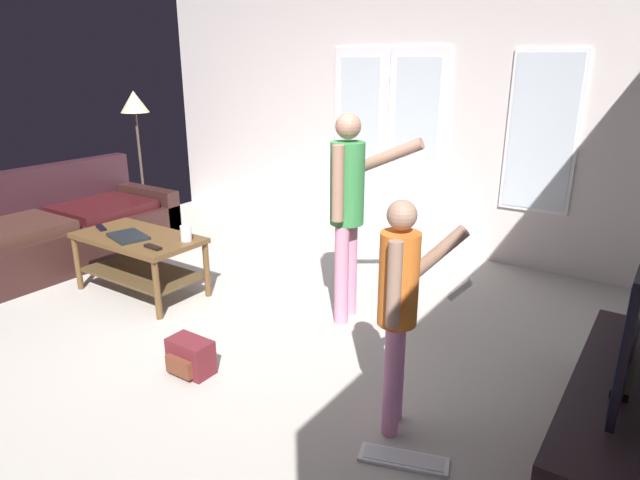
# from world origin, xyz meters

# --- Properties ---
(ground_plane) EXTENTS (5.93, 5.43, 0.02)m
(ground_plane) POSITION_xyz_m (0.00, 0.00, -0.01)
(ground_plane) COLOR #B9B2A9
(wall_back_with_doors) EXTENTS (5.93, 0.09, 2.91)m
(wall_back_with_doors) POSITION_xyz_m (0.04, 2.68, 1.41)
(wall_back_with_doors) COLOR silver
(wall_back_with_doors) RESTS_ON ground_plane
(leather_couch) EXTENTS (0.99, 2.17, 0.88)m
(leather_couch) POSITION_xyz_m (-2.26, 0.27, 0.29)
(leather_couch) COLOR #331B19
(leather_couch) RESTS_ON ground_plane
(coffee_table) EXTENTS (1.09, 0.59, 0.51)m
(coffee_table) POSITION_xyz_m (-0.94, 0.21, 0.37)
(coffee_table) COLOR brown
(coffee_table) RESTS_ON ground_plane
(tv_stand) EXTENTS (0.44, 1.68, 0.39)m
(tv_stand) POSITION_xyz_m (2.64, 0.26, 0.20)
(tv_stand) COLOR black
(tv_stand) RESTS_ON ground_plane
(flat_screen_tv) EXTENTS (0.08, 1.04, 0.70)m
(flat_screen_tv) POSITION_xyz_m (2.64, 0.26, 0.75)
(flat_screen_tv) COLOR black
(flat_screen_tv) RESTS_ON tv_stand
(person_adult) EXTENTS (0.64, 0.49, 1.55)m
(person_adult) POSITION_xyz_m (0.75, 0.78, 0.93)
(person_adult) COLOR pink
(person_adult) RESTS_ON ground_plane
(person_child) EXTENTS (0.40, 0.42, 1.26)m
(person_child) POSITION_xyz_m (1.64, -0.19, 0.76)
(person_child) COLOR pink
(person_child) RESTS_ON ground_plane
(floor_lamp) EXTENTS (0.32, 0.32, 1.56)m
(floor_lamp) POSITION_xyz_m (-2.61, 1.59, 1.34)
(floor_lamp) COLOR #39342B
(floor_lamp) RESTS_ON ground_plane
(backpack) EXTENTS (0.29, 0.20, 0.22)m
(backpack) POSITION_xyz_m (0.33, -0.44, 0.11)
(backpack) COLOR maroon
(backpack) RESTS_ON ground_plane
(loose_keyboard) EXTENTS (0.46, 0.26, 0.02)m
(loose_keyboard) POSITION_xyz_m (1.81, -0.41, 0.01)
(loose_keyboard) COLOR white
(loose_keyboard) RESTS_ON ground_plane
(laptop_closed) EXTENTS (0.39, 0.32, 0.03)m
(laptop_closed) POSITION_xyz_m (-0.96, 0.13, 0.52)
(laptop_closed) COLOR black
(laptop_closed) RESTS_ON coffee_table
(cup_near_edge) EXTENTS (0.09, 0.09, 0.12)m
(cup_near_edge) POSITION_xyz_m (-0.51, 0.35, 0.57)
(cup_near_edge) COLOR white
(cup_near_edge) RESTS_ON coffee_table
(tv_remote_black) EXTENTS (0.17, 0.06, 0.02)m
(tv_remote_black) POSITION_xyz_m (-0.58, 0.07, 0.52)
(tv_remote_black) COLOR black
(tv_remote_black) RESTS_ON coffee_table
(dvd_remote_slim) EXTENTS (0.18, 0.11, 0.02)m
(dvd_remote_slim) POSITION_xyz_m (-1.36, 0.16, 0.52)
(dvd_remote_slim) COLOR black
(dvd_remote_slim) RESTS_ON coffee_table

